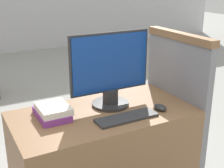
{
  "coord_description": "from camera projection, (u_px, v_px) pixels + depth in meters",
  "views": [
    {
      "loc": [
        -0.81,
        -1.32,
        1.6
      ],
      "look_at": [
        0.05,
        0.27,
        0.97
      ],
      "focal_mm": 50.0,
      "sensor_mm": 36.0,
      "label": 1
    }
  ],
  "objects": [
    {
      "name": "monitor",
      "position": [
        110.0,
        71.0,
        2.01
      ],
      "size": [
        0.55,
        0.25,
        0.49
      ],
      "color": "#282828",
      "rests_on": "desk"
    },
    {
      "name": "carrel_divider",
      "position": [
        175.0,
        114.0,
        2.32
      ],
      "size": [
        0.07,
        0.65,
        1.23
      ],
      "color": "slate",
      "rests_on": "ground_plane"
    },
    {
      "name": "keyboard",
      "position": [
        127.0,
        118.0,
        1.89
      ],
      "size": [
        0.39,
        0.12,
        0.02
      ],
      "color": "#2D2D2D",
      "rests_on": "desk"
    },
    {
      "name": "book_stack",
      "position": [
        53.0,
        112.0,
        1.89
      ],
      "size": [
        0.19,
        0.26,
        0.08
      ],
      "color": "#7A3384",
      "rests_on": "desk"
    },
    {
      "name": "desk",
      "position": [
        104.0,
        164.0,
        2.11
      ],
      "size": [
        1.15,
        0.61,
        0.78
      ],
      "color": "brown",
      "rests_on": "ground_plane"
    },
    {
      "name": "mouse",
      "position": [
        160.0,
        107.0,
        2.01
      ],
      "size": [
        0.07,
        0.1,
        0.03
      ],
      "color": "#262626",
      "rests_on": "desk"
    }
  ]
}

